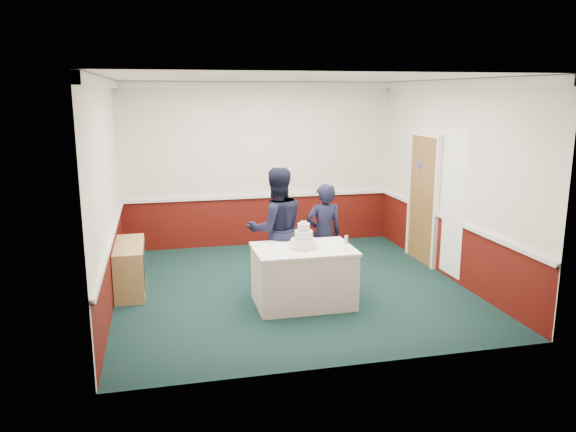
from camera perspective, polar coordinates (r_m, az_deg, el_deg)
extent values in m
plane|color=#14312C|center=(8.33, 0.27, -7.24)|extent=(5.00, 5.00, 0.00)
cube|color=silver|center=(10.35, -2.91, 5.18)|extent=(5.00, 0.05, 3.00)
cube|color=silver|center=(7.77, -17.78, 2.16)|extent=(0.05, 5.00, 3.00)
cube|color=silver|center=(8.86, 16.09, 3.47)|extent=(0.05, 5.00, 3.00)
cube|color=white|center=(7.85, 0.30, 13.67)|extent=(5.00, 5.00, 0.05)
cube|color=#480E09|center=(10.54, -2.86, -0.49)|extent=(5.00, 0.02, 0.90)
cube|color=white|center=(10.44, -2.87, 2.02)|extent=(4.98, 0.05, 0.06)
cube|color=white|center=(10.26, -2.99, 13.12)|extent=(5.00, 0.08, 0.12)
cube|color=brown|center=(9.62, 13.58, 1.57)|extent=(0.05, 0.90, 2.10)
cube|color=#234799|center=(9.65, 13.19, 5.06)|extent=(0.01, 0.12, 0.12)
cube|color=white|center=(8.66, 16.45, 1.24)|extent=(0.02, 0.60, 2.20)
cube|color=tan|center=(8.39, -15.74, -5.07)|extent=(0.40, 1.20, 0.70)
cube|color=black|center=(8.36, -14.35, -4.68)|extent=(0.01, 1.00, 0.50)
cube|color=white|center=(7.59, 1.57, -6.21)|extent=(1.28, 0.88, 0.76)
cube|color=white|center=(7.47, 1.58, -3.38)|extent=(1.32, 0.92, 0.04)
cylinder|color=white|center=(7.45, 1.59, -2.79)|extent=(0.34, 0.34, 0.12)
cylinder|color=silver|center=(7.46, 1.59, -3.13)|extent=(0.35, 0.35, 0.03)
cylinder|color=white|center=(7.42, 1.59, -1.93)|extent=(0.24, 0.24, 0.11)
cylinder|color=silver|center=(7.43, 1.59, -2.25)|extent=(0.25, 0.25, 0.02)
cylinder|color=white|center=(7.40, 1.60, -1.14)|extent=(0.16, 0.16, 0.10)
cylinder|color=silver|center=(7.41, 1.60, -1.43)|extent=(0.17, 0.17, 0.02)
sphere|color=#EDE5C9|center=(7.38, 1.60, -0.64)|extent=(0.03, 0.03, 0.03)
sphere|color=#EDE5C9|center=(7.40, 1.78, -0.60)|extent=(0.03, 0.03, 0.03)
sphere|color=#EDE5C9|center=(7.40, 1.40, -0.60)|extent=(0.03, 0.03, 0.03)
sphere|color=#EDE5C9|center=(7.36, 1.78, -0.67)|extent=(0.03, 0.03, 0.03)
sphere|color=#EDE5C9|center=(7.36, 1.43, -0.67)|extent=(0.03, 0.03, 0.03)
cube|color=silver|center=(7.27, 1.76, -3.64)|extent=(0.06, 0.22, 0.00)
cylinder|color=silver|center=(7.35, 5.92, -3.53)|extent=(0.05, 0.05, 0.01)
cylinder|color=silver|center=(7.34, 5.93, -3.17)|extent=(0.01, 0.01, 0.09)
cylinder|color=silver|center=(7.31, 5.95, -2.42)|extent=(0.04, 0.04, 0.11)
imported|color=black|center=(8.03, -1.18, -1.36)|extent=(0.92, 0.75, 1.78)
imported|color=black|center=(8.30, 3.66, -1.87)|extent=(0.57, 0.39, 1.52)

